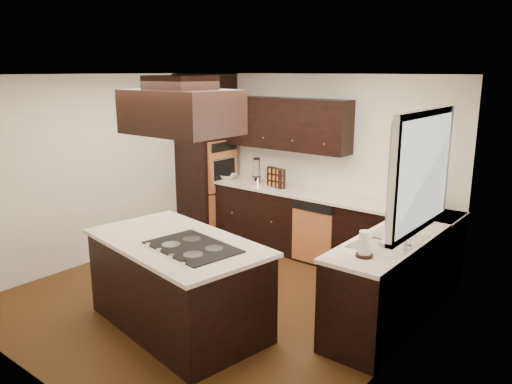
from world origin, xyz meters
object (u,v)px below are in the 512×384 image
(island, at_px, (178,285))
(range_hood, at_px, (181,112))
(oven_column, at_px, (207,167))
(spice_rack, at_px, (276,178))

(island, height_order, range_hood, range_hood)
(island, distance_m, range_hood, 1.73)
(oven_column, bearing_deg, spice_rack, 1.80)
(island, height_order, spice_rack, spice_rack)
(range_hood, relative_size, spice_rack, 3.17)
(range_hood, bearing_deg, spice_rack, 103.40)
(range_hood, bearing_deg, oven_column, 129.74)
(spice_rack, bearing_deg, island, -60.74)
(island, distance_m, spice_rack, 2.61)
(oven_column, bearing_deg, island, -51.64)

